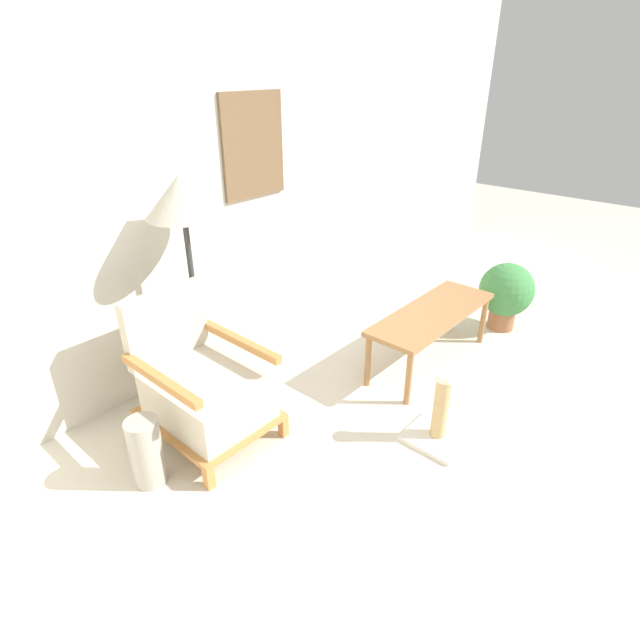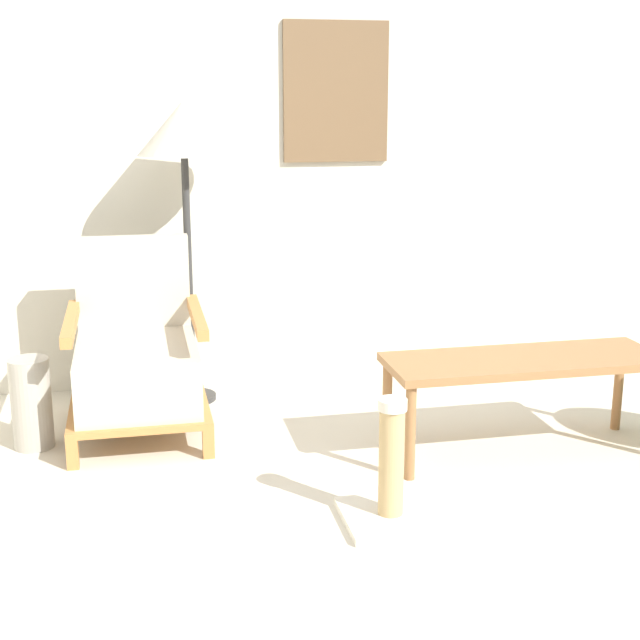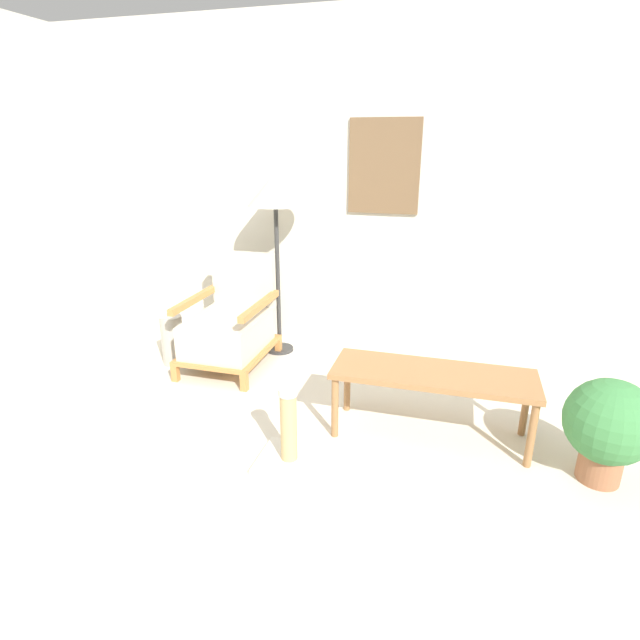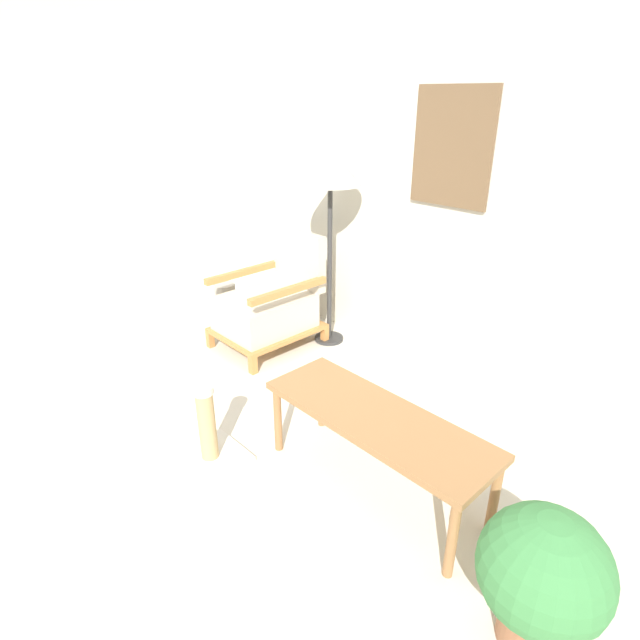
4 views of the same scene
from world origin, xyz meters
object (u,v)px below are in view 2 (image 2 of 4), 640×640
at_px(coffee_table, 524,368).
at_px(vase, 31,403).
at_px(scratching_post, 391,485).
at_px(floor_lamp, 184,140).
at_px(armchair, 137,362).

bearing_deg(coffee_table, vase, 166.26).
bearing_deg(scratching_post, floor_lamp, 112.15).
height_order(coffee_table, scratching_post, scratching_post).
relative_size(floor_lamp, coffee_table, 1.25).
relative_size(armchair, vase, 2.12).
bearing_deg(scratching_post, armchair, 128.28).
relative_size(floor_lamp, vase, 3.66).
xyz_separation_m(armchair, coffee_table, (1.64, -0.63, 0.05)).
bearing_deg(vase, floor_lamp, 33.46).
bearing_deg(coffee_table, armchair, 159.10).
bearing_deg(vase, coffee_table, -13.74).
bearing_deg(floor_lamp, vase, -146.54).
xyz_separation_m(floor_lamp, coffee_table, (1.36, -1.01, -0.94)).
bearing_deg(scratching_post, coffee_table, 34.22).
xyz_separation_m(floor_lamp, vase, (-0.75, -0.49, -1.12)).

